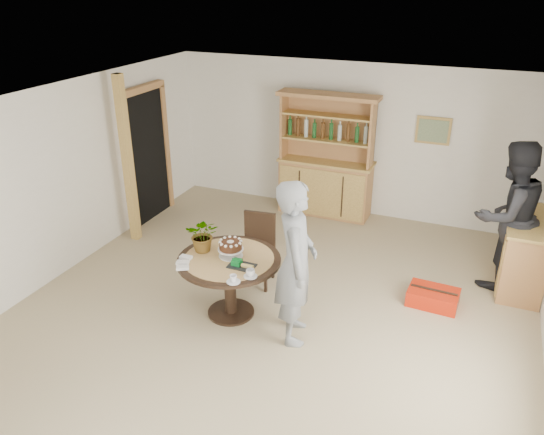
{
  "coord_description": "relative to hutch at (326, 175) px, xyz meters",
  "views": [
    {
      "loc": [
        2.05,
        -4.77,
        3.73
      ],
      "look_at": [
        -0.18,
        0.6,
        1.05
      ],
      "focal_mm": 35.0,
      "sensor_mm": 36.0,
      "label": 1
    }
  ],
  "objects": [
    {
      "name": "adult_person",
      "position": [
        2.77,
        -1.32,
        0.29
      ],
      "size": [
        1.2,
        1.18,
        1.95
      ],
      "primitive_type": "imported",
      "rotation": [
        0.0,
        0.0,
        3.85
      ],
      "color": "black",
      "rests_on": "ground"
    },
    {
      "name": "doorway",
      "position": [
        -2.63,
        -1.24,
        0.42
      ],
      "size": [
        0.13,
        1.1,
        2.18
      ],
      "color": "black",
      "rests_on": "ground"
    },
    {
      "name": "hutch",
      "position": [
        0.0,
        0.0,
        0.0
      ],
      "size": [
        1.62,
        0.54,
        2.04
      ],
      "color": "#B0784A",
      "rests_on": "ground"
    },
    {
      "name": "sideboard",
      "position": [
        3.04,
        -1.24,
        -0.22
      ],
      "size": [
        0.54,
        1.26,
        0.94
      ],
      "color": "#B0784A",
      "rests_on": "ground"
    },
    {
      "name": "teen_boy",
      "position": [
        0.7,
        -3.37,
        0.24
      ],
      "size": [
        0.64,
        0.79,
        1.87
      ],
      "primitive_type": "imported",
      "rotation": [
        0.0,
        0.0,
        1.9
      ],
      "color": "slate",
      "rests_on": "ground"
    },
    {
      "name": "pine_post",
      "position": [
        -2.4,
        -2.04,
        0.56
      ],
      "size": [
        0.12,
        0.12,
        2.5
      ],
      "primitive_type": "cube",
      "color": "#D8AE5B",
      "rests_on": "ground"
    },
    {
      "name": "coffee_cup_b",
      "position": [
        0.13,
        -3.72,
        0.11
      ],
      "size": [
        0.15,
        0.15,
        0.08
      ],
      "color": "silver",
      "rests_on": "dining_table"
    },
    {
      "name": "room_shell",
      "position": [
        0.3,
        -3.23,
        1.05
      ],
      "size": [
        6.04,
        7.04,
        2.52
      ],
      "color": "white",
      "rests_on": "ground"
    },
    {
      "name": "dining_table",
      "position": [
        -0.15,
        -3.27,
        -0.08
      ],
      "size": [
        1.2,
        1.2,
        0.76
      ],
      "color": "black",
      "rests_on": "ground"
    },
    {
      "name": "birthday_cake",
      "position": [
        -0.15,
        -3.22,
        0.19
      ],
      "size": [
        0.3,
        0.3,
        0.2
      ],
      "color": "white",
      "rests_on": "dining_table"
    },
    {
      "name": "flower_vase",
      "position": [
        -0.5,
        -3.22,
        0.28
      ],
      "size": [
        0.47,
        0.44,
        0.42
      ],
      "primitive_type": "imported",
      "rotation": [
        0.0,
        0.0,
        0.35
      ],
      "color": "#3F7233",
      "rests_on": "dining_table"
    },
    {
      "name": "red_suitcase",
      "position": [
        2.07,
        -2.15,
        -0.59
      ],
      "size": [
        0.62,
        0.43,
        0.21
      ],
      "rotation": [
        0.0,
        0.0,
        -0.05
      ],
      "color": "red",
      "rests_on": "ground"
    },
    {
      "name": "dining_chair",
      "position": [
        -0.16,
        -2.45,
        -0.15
      ],
      "size": [
        0.47,
        0.47,
        0.95
      ],
      "rotation": [
        0.0,
        0.0,
        0.13
      ],
      "color": "black",
      "rests_on": "ground"
    },
    {
      "name": "coffee_cup_a",
      "position": [
        0.25,
        -3.55,
        0.11
      ],
      "size": [
        0.15,
        0.15,
        0.09
      ],
      "color": "silver",
      "rests_on": "dining_table"
    },
    {
      "name": "gift_tray",
      "position": [
        0.06,
        -3.4,
        0.1
      ],
      "size": [
        0.3,
        0.2,
        0.08
      ],
      "color": "black",
      "rests_on": "dining_table"
    },
    {
      "name": "napkins",
      "position": [
        -0.56,
        -3.59,
        0.09
      ],
      "size": [
        0.24,
        0.33,
        0.03
      ],
      "color": "white",
      "rests_on": "dining_table"
    },
    {
      "name": "ground",
      "position": [
        0.3,
        -3.24,
        -0.69
      ],
      "size": [
        7.0,
        7.0,
        0.0
      ],
      "primitive_type": "plane",
      "color": "tan",
      "rests_on": "ground"
    }
  ]
}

